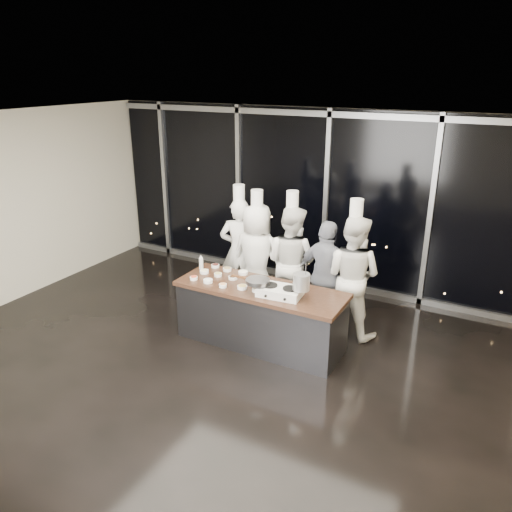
{
  "coord_description": "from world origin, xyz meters",
  "views": [
    {
      "loc": [
        3.01,
        -4.83,
        3.81
      ],
      "look_at": [
        -0.24,
        1.2,
        1.24
      ],
      "focal_mm": 35.0,
      "sensor_mm": 36.0,
      "label": 1
    }
  ],
  "objects_px": {
    "guest": "(326,277)",
    "chef_right": "(352,275)",
    "stove": "(280,291)",
    "frying_pan": "(257,281)",
    "stock_pot": "(301,282)",
    "chef_center": "(291,261)",
    "demo_counter": "(261,316)",
    "chef_far_left": "(240,250)",
    "chef_left": "(257,257)"
  },
  "relations": [
    {
      "from": "guest",
      "to": "chef_right",
      "type": "distance_m",
      "value": 0.38
    },
    {
      "from": "stove",
      "to": "frying_pan",
      "type": "distance_m",
      "value": 0.35
    },
    {
      "from": "stock_pot",
      "to": "chef_right",
      "type": "bearing_deg",
      "value": 69.83
    },
    {
      "from": "frying_pan",
      "to": "chef_center",
      "type": "xyz_separation_m",
      "value": [
        -0.05,
        1.24,
        -0.14
      ]
    },
    {
      "from": "chef_center",
      "to": "guest",
      "type": "distance_m",
      "value": 0.72
    },
    {
      "from": "guest",
      "to": "demo_counter",
      "type": "bearing_deg",
      "value": 64.6
    },
    {
      "from": "guest",
      "to": "chef_far_left",
      "type": "bearing_deg",
      "value": 3.53
    },
    {
      "from": "frying_pan",
      "to": "chef_right",
      "type": "xyz_separation_m",
      "value": [
        1.0,
        1.1,
        -0.12
      ]
    },
    {
      "from": "demo_counter",
      "to": "chef_left",
      "type": "distance_m",
      "value": 1.25
    },
    {
      "from": "frying_pan",
      "to": "stove",
      "type": "bearing_deg",
      "value": 3.34
    },
    {
      "from": "chef_left",
      "to": "chef_center",
      "type": "xyz_separation_m",
      "value": [
        0.57,
        0.08,
        0.01
      ]
    },
    {
      "from": "chef_far_left",
      "to": "chef_left",
      "type": "distance_m",
      "value": 0.42
    },
    {
      "from": "demo_counter",
      "to": "chef_left",
      "type": "bearing_deg",
      "value": 120.8
    },
    {
      "from": "demo_counter",
      "to": "guest",
      "type": "xyz_separation_m",
      "value": [
        0.67,
        0.86,
        0.42
      ]
    },
    {
      "from": "stove",
      "to": "chef_far_left",
      "type": "height_order",
      "value": "chef_far_left"
    },
    {
      "from": "guest",
      "to": "chef_right",
      "type": "bearing_deg",
      "value": -156.24
    },
    {
      "from": "chef_center",
      "to": "guest",
      "type": "bearing_deg",
      "value": 171.71
    },
    {
      "from": "demo_counter",
      "to": "frying_pan",
      "type": "distance_m",
      "value": 0.64
    },
    {
      "from": "stove",
      "to": "chef_left",
      "type": "height_order",
      "value": "chef_left"
    },
    {
      "from": "chef_far_left",
      "to": "demo_counter",
      "type": "bearing_deg",
      "value": 110.08
    },
    {
      "from": "chef_center",
      "to": "chef_far_left",
      "type": "bearing_deg",
      "value": 6.09
    },
    {
      "from": "stove",
      "to": "stock_pot",
      "type": "distance_m",
      "value": 0.35
    },
    {
      "from": "guest",
      "to": "stock_pot",
      "type": "bearing_deg",
      "value": 101.56
    },
    {
      "from": "chef_center",
      "to": "stove",
      "type": "bearing_deg",
      "value": 116.4
    },
    {
      "from": "stove",
      "to": "chef_left",
      "type": "distance_m",
      "value": 1.46
    },
    {
      "from": "stock_pot",
      "to": "chef_center",
      "type": "distance_m",
      "value": 1.36
    },
    {
      "from": "frying_pan",
      "to": "chef_center",
      "type": "relative_size",
      "value": 0.29
    },
    {
      "from": "chef_far_left",
      "to": "chef_left",
      "type": "xyz_separation_m",
      "value": [
        0.4,
        -0.12,
        -0.02
      ]
    },
    {
      "from": "chef_far_left",
      "to": "frying_pan",
      "type": "bearing_deg",
      "value": 107.14
    },
    {
      "from": "demo_counter",
      "to": "chef_right",
      "type": "xyz_separation_m",
      "value": [
        1.03,
        0.94,
        0.49
      ]
    },
    {
      "from": "frying_pan",
      "to": "chef_right",
      "type": "height_order",
      "value": "chef_right"
    },
    {
      "from": "stock_pot",
      "to": "chef_far_left",
      "type": "distance_m",
      "value": 2.05
    },
    {
      "from": "chef_center",
      "to": "demo_counter",
      "type": "bearing_deg",
      "value": 99.76
    },
    {
      "from": "stove",
      "to": "chef_center",
      "type": "relative_size",
      "value": 0.3
    },
    {
      "from": "demo_counter",
      "to": "chef_far_left",
      "type": "bearing_deg",
      "value": 131.58
    },
    {
      "from": "stove",
      "to": "guest",
      "type": "height_order",
      "value": "guest"
    },
    {
      "from": "demo_counter",
      "to": "chef_right",
      "type": "distance_m",
      "value": 1.48
    },
    {
      "from": "stove",
      "to": "frying_pan",
      "type": "bearing_deg",
      "value": -176.66
    },
    {
      "from": "demo_counter",
      "to": "chef_center",
      "type": "bearing_deg",
      "value": 91.11
    },
    {
      "from": "chef_left",
      "to": "chef_center",
      "type": "distance_m",
      "value": 0.58
    },
    {
      "from": "stove",
      "to": "chef_right",
      "type": "bearing_deg",
      "value": 52.07
    },
    {
      "from": "stove",
      "to": "guest",
      "type": "distance_m",
      "value": 1.03
    },
    {
      "from": "stock_pot",
      "to": "chef_left",
      "type": "relative_size",
      "value": 0.11
    },
    {
      "from": "chef_far_left",
      "to": "chef_right",
      "type": "xyz_separation_m",
      "value": [
        2.02,
        -0.18,
        0.01
      ]
    },
    {
      "from": "stove",
      "to": "frying_pan",
      "type": "xyz_separation_m",
      "value": [
        -0.33,
        -0.05,
        0.1
      ]
    },
    {
      "from": "stove",
      "to": "chef_right",
      "type": "distance_m",
      "value": 1.25
    },
    {
      "from": "chef_right",
      "to": "chef_far_left",
      "type": "bearing_deg",
      "value": 2.86
    },
    {
      "from": "chef_left",
      "to": "chef_right",
      "type": "relative_size",
      "value": 0.97
    },
    {
      "from": "chef_left",
      "to": "guest",
      "type": "height_order",
      "value": "chef_left"
    },
    {
      "from": "stock_pot",
      "to": "guest",
      "type": "relative_size",
      "value": 0.13
    }
  ]
}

